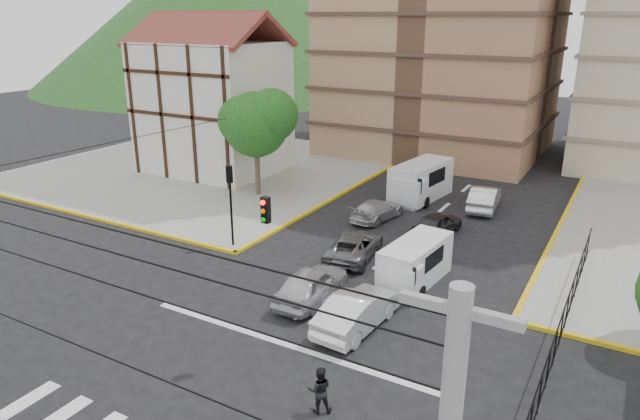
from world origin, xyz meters
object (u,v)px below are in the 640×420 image
Objects in this scene: van_left_lane at (419,182)px; car_white_front_right at (357,311)px; car_silver_front_left at (311,284)px; traffic_light_nw at (230,192)px; pedestrian_crosswalk at (320,390)px; van_right_lane at (413,265)px.

van_left_lane reaches higher than car_white_front_right.
car_white_front_right is (2.81, -1.14, 0.00)m from car_silver_front_left.
traffic_light_nw is 14.44m from pedestrian_crosswalk.
traffic_light_nw reaches higher than car_white_front_right.
van_right_lane reaches higher than car_silver_front_left.
van_right_lane is 4.94m from car_silver_front_left.
car_silver_front_left is 3.03m from car_white_front_right.
pedestrian_crosswalk reaches higher than car_silver_front_left.
car_white_front_right is 5.32m from pedestrian_crosswalk.
traffic_light_nw reaches higher than van_right_lane.
traffic_light_nw is 0.94× the size of car_white_front_right.
pedestrian_crosswalk is (4.03, -6.32, 0.03)m from car_silver_front_left.
car_white_front_right is 2.94× the size of pedestrian_crosswalk.
pedestrian_crosswalk reaches higher than car_white_front_right.
van_left_lane reaches higher than pedestrian_crosswalk.
van_left_lane is 3.65× the size of pedestrian_crosswalk.
traffic_light_nw reaches higher than pedestrian_crosswalk.
van_right_lane is at bearing -92.39° from car_white_front_right.
van_right_lane is 2.95× the size of pedestrian_crosswalk.
car_silver_front_left is 0.96× the size of car_white_front_right.
pedestrian_crosswalk is (10.75, -9.35, -2.32)m from traffic_light_nw.
van_right_lane is 4.83m from car_white_front_right.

